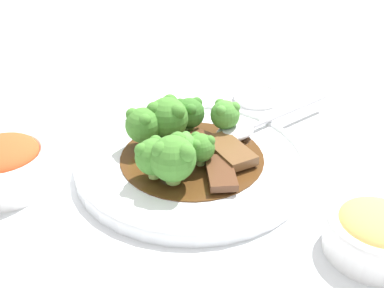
% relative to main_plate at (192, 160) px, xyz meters
% --- Properties ---
extents(ground_plane, '(4.00, 4.00, 0.00)m').
position_rel_main_plate_xyz_m(ground_plane, '(0.00, 0.00, -0.01)').
color(ground_plane, silver).
extents(main_plate, '(0.29, 0.29, 0.02)m').
position_rel_main_plate_xyz_m(main_plate, '(0.00, 0.00, 0.00)').
color(main_plate, white).
rests_on(main_plate, ground_plane).
extents(beef_strip_0, '(0.08, 0.08, 0.01)m').
position_rel_main_plate_xyz_m(beef_strip_0, '(-0.04, -0.02, 0.01)').
color(beef_strip_0, brown).
rests_on(beef_strip_0, main_plate).
extents(beef_strip_1, '(0.07, 0.06, 0.01)m').
position_rel_main_plate_xyz_m(beef_strip_1, '(0.04, 0.01, 0.02)').
color(beef_strip_1, '#56331E').
rests_on(beef_strip_1, main_plate).
extents(beef_strip_2, '(0.05, 0.06, 0.01)m').
position_rel_main_plate_xyz_m(beef_strip_2, '(-0.00, -0.02, 0.01)').
color(beef_strip_2, '#56331E').
rests_on(beef_strip_2, main_plate).
extents(beef_strip_3, '(0.06, 0.07, 0.01)m').
position_rel_main_plate_xyz_m(beef_strip_3, '(-0.05, 0.03, 0.01)').
color(beef_strip_3, '#56331E').
rests_on(beef_strip_3, main_plate).
extents(broccoli_floret_0, '(0.03, 0.03, 0.04)m').
position_rel_main_plate_xyz_m(broccoli_floret_0, '(0.00, 0.03, 0.04)').
color(broccoli_floret_0, '#8EB756').
rests_on(broccoli_floret_0, main_plate).
extents(broccoli_floret_1, '(0.06, 0.06, 0.06)m').
position_rel_main_plate_xyz_m(broccoli_floret_1, '(0.04, -0.03, 0.04)').
color(broccoli_floret_1, '#8EB756').
rests_on(broccoli_floret_1, main_plate).
extents(broccoli_floret_2, '(0.04, 0.04, 0.05)m').
position_rel_main_plate_xyz_m(broccoli_floret_2, '(-0.02, -0.06, 0.04)').
color(broccoli_floret_2, '#8EB756').
rests_on(broccoli_floret_2, main_plate).
extents(broccoli_floret_3, '(0.04, 0.04, 0.05)m').
position_rel_main_plate_xyz_m(broccoli_floret_3, '(0.03, -0.06, 0.04)').
color(broccoli_floret_3, '#8EB756').
rests_on(broccoli_floret_3, main_plate).
extents(broccoli_floret_4, '(0.05, 0.05, 0.06)m').
position_rel_main_plate_xyz_m(broccoli_floret_4, '(-0.00, 0.06, 0.04)').
color(broccoli_floret_4, '#7FA84C').
rests_on(broccoli_floret_4, main_plate).
extents(broccoli_floret_5, '(0.03, 0.03, 0.04)m').
position_rel_main_plate_xyz_m(broccoli_floret_5, '(-0.02, 0.02, 0.03)').
color(broccoli_floret_5, '#8EB756').
rests_on(broccoli_floret_5, main_plate).
extents(broccoli_floret_6, '(0.05, 0.05, 0.05)m').
position_rel_main_plate_xyz_m(broccoli_floret_6, '(0.07, -0.00, 0.04)').
color(broccoli_floret_6, '#8EB756').
rests_on(broccoli_floret_6, main_plate).
extents(broccoli_floret_7, '(0.04, 0.04, 0.05)m').
position_rel_main_plate_xyz_m(broccoli_floret_7, '(0.02, 0.06, 0.04)').
color(broccoli_floret_7, '#8EB756').
rests_on(broccoli_floret_7, main_plate).
extents(serving_spoon, '(0.14, 0.20, 0.01)m').
position_rel_main_plate_xyz_m(serving_spoon, '(-0.05, -0.08, 0.02)').
color(serving_spoon, '#B7B7BC').
rests_on(serving_spoon, main_plate).
extents(side_bowl_kimchi, '(0.11, 0.11, 0.06)m').
position_rel_main_plate_xyz_m(side_bowl_kimchi, '(0.20, 0.11, 0.02)').
color(side_bowl_kimchi, white).
rests_on(side_bowl_kimchi, ground_plane).
extents(side_bowl_appetizer, '(0.10, 0.10, 0.05)m').
position_rel_main_plate_xyz_m(side_bowl_appetizer, '(-0.22, 0.08, 0.01)').
color(side_bowl_appetizer, white).
rests_on(side_bowl_appetizer, ground_plane).
extents(sauce_dish, '(0.08, 0.08, 0.01)m').
position_rel_main_plate_xyz_m(sauce_dish, '(-0.03, -0.22, -0.00)').
color(sauce_dish, white).
rests_on(sauce_dish, ground_plane).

